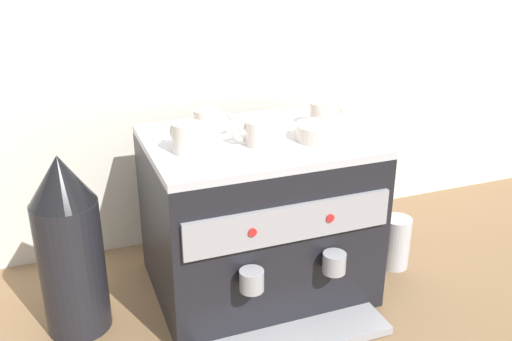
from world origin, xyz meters
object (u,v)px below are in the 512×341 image
object	(u,v)px
ceramic_cup_3	(323,114)
espresso_machine	(257,216)
ceramic_cup_0	(186,137)
ceramic_cup_2	(260,133)
coffee_grinder	(69,246)
milk_pitcher	(396,242)
ceramic_bowl_1	(321,133)
ceramic_cup_1	(209,123)
ceramic_bowl_0	(270,123)

from	to	relation	value
ceramic_cup_3	espresso_machine	bearing A→B (deg)	-170.56
espresso_machine	ceramic_cup_0	distance (m)	0.32
ceramic_cup_2	espresso_machine	bearing A→B (deg)	77.12
espresso_machine	ceramic_cup_0	bearing A→B (deg)	-170.14
ceramic_cup_3	ceramic_cup_0	bearing A→B (deg)	-170.36
coffee_grinder	milk_pitcher	size ratio (longest dim) A/B	2.95
espresso_machine	milk_pitcher	world-z (taller)	espresso_machine
milk_pitcher	ceramic_cup_2	bearing A→B (deg)	-179.89
ceramic_cup_0	ceramic_bowl_1	xyz separation A→B (m)	(0.33, -0.04, -0.02)
ceramic_cup_0	ceramic_bowl_1	size ratio (longest dim) A/B	0.86
espresso_machine	coffee_grinder	xyz separation A→B (m)	(-0.48, -0.01, 0.01)
ceramic_cup_3	coffee_grinder	size ratio (longest dim) A/B	0.22
espresso_machine	ceramic_cup_1	world-z (taller)	ceramic_cup_1
ceramic_cup_1	ceramic_bowl_1	distance (m)	0.28
ceramic_cup_2	coffee_grinder	bearing A→B (deg)	174.88
ceramic_cup_1	ceramic_bowl_1	size ratio (longest dim) A/B	0.85
ceramic_cup_0	ceramic_bowl_0	distance (m)	0.26
ceramic_cup_3	ceramic_bowl_0	xyz separation A→B (m)	(-0.15, 0.02, -0.01)
ceramic_cup_2	ceramic_cup_1	bearing A→B (deg)	132.91
ceramic_bowl_0	milk_pitcher	bearing A→B (deg)	-16.43
ceramic_cup_0	coffee_grinder	distance (m)	0.38
ceramic_bowl_1	espresso_machine	bearing A→B (deg)	153.84
ceramic_cup_0	ceramic_cup_1	distance (m)	0.12
espresso_machine	ceramic_cup_2	world-z (taller)	ceramic_cup_2
ceramic_cup_2	coffee_grinder	xyz separation A→B (m)	(-0.47, 0.04, -0.24)
ceramic_bowl_1	milk_pitcher	world-z (taller)	ceramic_bowl_1
ceramic_cup_2	coffee_grinder	distance (m)	0.52
ceramic_cup_3	ceramic_bowl_0	bearing A→B (deg)	171.68
ceramic_cup_0	ceramic_cup_1	size ratio (longest dim) A/B	1.00
ceramic_bowl_1	milk_pitcher	bearing A→B (deg)	4.22
ceramic_cup_0	ceramic_cup_2	size ratio (longest dim) A/B	0.98
ceramic_cup_1	ceramic_bowl_0	distance (m)	0.17
coffee_grinder	milk_pitcher	distance (m)	0.91
espresso_machine	coffee_grinder	size ratio (longest dim) A/B	1.20
ceramic_cup_0	ceramic_cup_2	xyz separation A→B (m)	(0.18, -0.02, -0.00)
ceramic_bowl_1	ceramic_cup_2	bearing A→B (deg)	172.91
ceramic_cup_2	ceramic_bowl_1	distance (m)	0.16
ceramic_cup_1	ceramic_cup_3	size ratio (longest dim) A/B	1.04
ceramic_cup_1	ceramic_bowl_0	xyz separation A→B (m)	(0.17, 0.00, -0.02)
ceramic_cup_3	ceramic_bowl_1	world-z (taller)	ceramic_cup_3
espresso_machine	milk_pitcher	bearing A→B (deg)	-6.92
ceramic_cup_3	ceramic_cup_2	bearing A→B (deg)	-158.43
milk_pitcher	coffee_grinder	bearing A→B (deg)	177.38
ceramic_cup_0	ceramic_cup_1	xyz separation A→B (m)	(0.08, 0.09, 0.00)
ceramic_cup_3	ceramic_bowl_1	bearing A→B (deg)	-119.85
ceramic_bowl_0	milk_pitcher	size ratio (longest dim) A/B	0.71
ceramic_cup_1	milk_pitcher	xyz separation A→B (m)	(0.52, -0.10, -0.39)
ceramic_cup_2	ceramic_cup_3	size ratio (longest dim) A/B	1.06
ceramic_cup_1	coffee_grinder	world-z (taller)	ceramic_cup_1
ceramic_cup_2	ceramic_cup_0	bearing A→B (deg)	174.03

